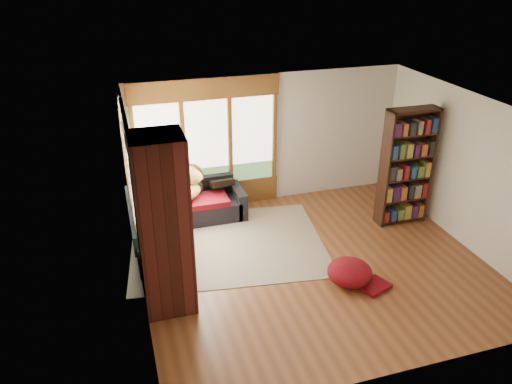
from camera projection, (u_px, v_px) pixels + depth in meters
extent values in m
plane|color=brown|center=(313.00, 263.00, 8.23)|extent=(5.50, 5.50, 0.00)
plane|color=white|center=(322.00, 111.00, 7.10)|extent=(5.50, 5.50, 0.00)
cube|color=silver|center=(267.00, 139.00, 9.82)|extent=(5.50, 0.04, 2.60)
cube|color=silver|center=(407.00, 287.00, 5.52)|extent=(5.50, 0.04, 2.60)
cube|color=silver|center=(135.00, 218.00, 6.95)|extent=(0.04, 5.00, 2.60)
cube|color=silver|center=(468.00, 172.00, 8.39)|extent=(0.04, 5.00, 2.60)
cube|color=brown|center=(207.00, 144.00, 9.45)|extent=(2.82, 0.10, 1.90)
cube|color=white|center=(207.00, 144.00, 9.45)|extent=(2.54, 0.09, 1.62)
cube|color=brown|center=(130.00, 180.00, 7.96)|extent=(0.10, 2.62, 1.90)
cube|color=white|center=(130.00, 180.00, 7.96)|extent=(0.09, 2.36, 1.62)
cube|color=#678455|center=(126.00, 139.00, 8.51)|extent=(0.03, 0.72, 0.90)
cube|color=#471914|center=(164.00, 226.00, 6.74)|extent=(0.70, 0.70, 2.60)
cube|color=black|center=(191.00, 210.00, 9.47)|extent=(2.20, 0.90, 0.42)
cube|color=black|center=(187.00, 183.00, 9.60)|extent=(2.20, 0.20, 0.38)
cube|color=black|center=(242.00, 199.00, 9.70)|extent=(0.20, 0.90, 0.60)
cube|color=maroon|center=(186.00, 201.00, 9.23)|extent=(1.90, 0.66, 0.12)
cube|color=black|center=(161.00, 232.00, 8.74)|extent=(0.90, 2.20, 0.42)
cube|color=black|center=(139.00, 214.00, 8.48)|extent=(0.20, 2.20, 0.38)
cube|color=black|center=(169.00, 258.00, 7.84)|extent=(0.90, 0.20, 0.60)
cube|color=maroon|center=(170.00, 227.00, 8.36)|extent=(0.66, 1.20, 0.12)
cube|color=maroon|center=(162.00, 202.00, 9.17)|extent=(0.66, 0.66, 0.12)
cube|color=beige|center=(228.00, 244.00, 8.75)|extent=(3.61, 2.94, 0.01)
cube|color=black|center=(428.00, 164.00, 9.18)|extent=(0.04, 0.31, 2.20)
cube|color=black|center=(384.00, 170.00, 8.94)|extent=(0.04, 0.31, 2.20)
cube|color=black|center=(402.00, 164.00, 9.19)|extent=(0.94, 0.02, 2.20)
cube|color=black|center=(399.00, 217.00, 9.52)|extent=(0.86, 0.29, 0.03)
cube|color=black|center=(402.00, 198.00, 9.33)|extent=(0.86, 0.29, 0.03)
cube|color=black|center=(405.00, 177.00, 9.15)|extent=(0.86, 0.29, 0.03)
cube|color=black|center=(408.00, 156.00, 8.97)|extent=(0.86, 0.29, 0.03)
cube|color=black|center=(411.00, 134.00, 8.78)|extent=(0.86, 0.29, 0.03)
cube|color=black|center=(414.00, 111.00, 8.60)|extent=(0.86, 0.29, 0.03)
cube|color=#726659|center=(407.00, 168.00, 9.04)|extent=(0.82, 0.23, 2.04)
ellipsoid|color=maroon|center=(350.00, 271.00, 7.68)|extent=(0.84, 0.84, 0.38)
ellipsoid|color=olive|center=(175.00, 187.00, 9.05)|extent=(1.15, 0.96, 0.33)
sphere|color=olive|center=(192.00, 174.00, 9.18)|extent=(0.52, 0.52, 0.40)
cone|color=olive|center=(188.00, 167.00, 9.07)|extent=(0.19, 0.19, 0.17)
ellipsoid|color=#392A14|center=(165.00, 213.00, 8.30)|extent=(0.63, 0.81, 0.24)
sphere|color=#392A14|center=(158.00, 201.00, 8.45)|extent=(0.35, 0.35, 0.29)
cone|color=#392A14|center=(159.00, 196.00, 8.36)|extent=(0.13, 0.13, 0.13)
cube|color=black|center=(224.00, 174.00, 9.59)|extent=(0.45, 0.12, 0.45)
cube|color=black|center=(193.00, 178.00, 9.44)|extent=(0.45, 0.12, 0.45)
cube|color=black|center=(145.00, 195.00, 8.80)|extent=(0.45, 0.12, 0.45)
cube|color=black|center=(152.00, 224.00, 7.85)|extent=(0.45, 0.12, 0.45)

